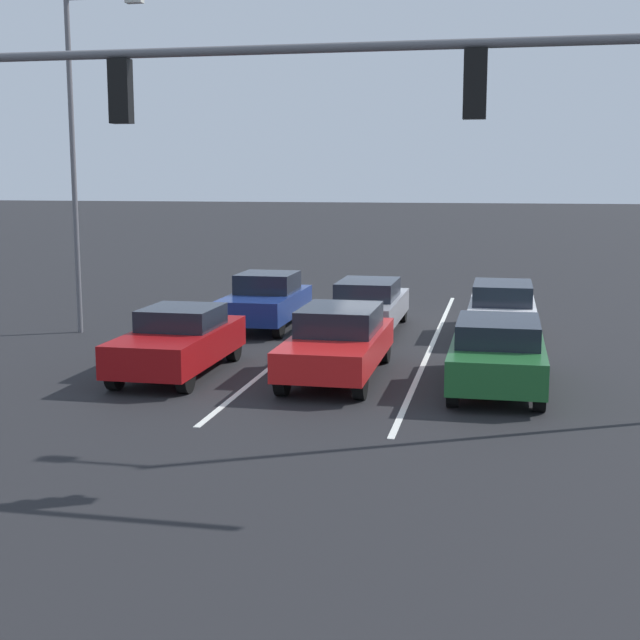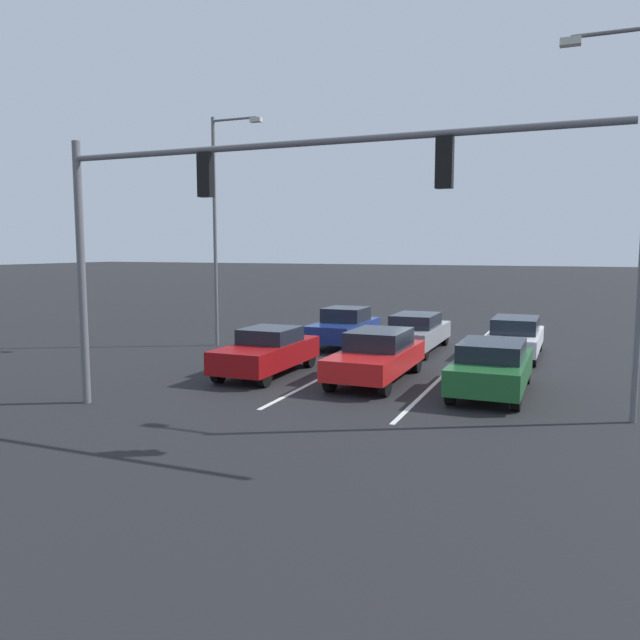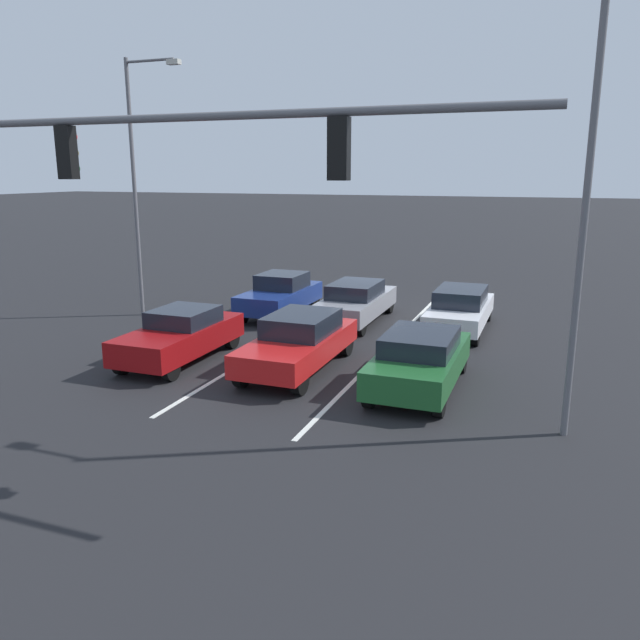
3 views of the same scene
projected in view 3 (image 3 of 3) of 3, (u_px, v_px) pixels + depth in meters
name	position (u px, v px, depth m)	size (l,w,h in m)	color
ground_plane	(372.00, 315.00, 23.04)	(240.00, 240.00, 0.00)	black
lane_stripe_left_divider	(399.00, 336.00, 20.06)	(0.12, 17.31, 0.01)	silver
lane_stripe_center_divider	(304.00, 327.00, 21.20)	(0.12, 17.31, 0.01)	silver
car_darkgreen_leftlane_front	(420.00, 359.00, 15.01)	(1.82, 4.38, 1.42)	#1E5928
car_maroon_rightlane_front	(181.00, 335.00, 17.33)	(1.74, 4.30, 1.43)	maroon
car_red_midlane_front	(299.00, 341.00, 16.49)	(1.79, 4.69, 1.48)	red
car_white_leftlane_second	(460.00, 309.00, 20.57)	(1.72, 4.64, 1.43)	silver
car_navy_rightlane_second	(280.00, 294.00, 22.78)	(1.76, 4.18, 1.53)	navy
car_gray_midlane_second	(356.00, 301.00, 21.75)	(1.74, 4.71, 1.42)	gray
traffic_signal_gantry	(78.00, 190.00, 11.50)	(12.23, 0.37, 6.45)	slate
street_lamp_right_shoulder	(139.00, 173.00, 21.75)	(2.17, 0.24, 8.89)	slate
street_lamp_left_shoulder	(576.00, 184.00, 11.44)	(1.94, 0.24, 8.61)	slate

